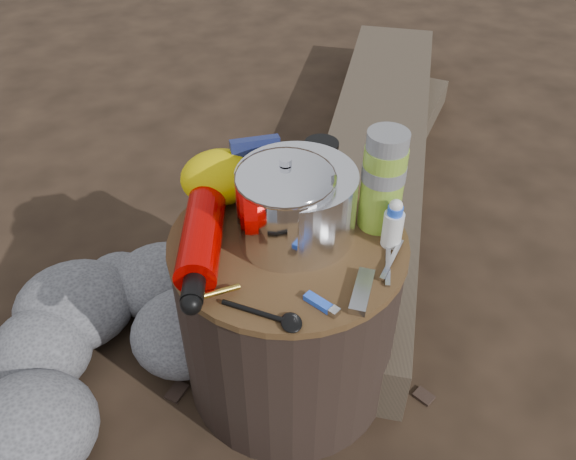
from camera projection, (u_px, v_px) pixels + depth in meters
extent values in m
plane|color=black|center=(288.00, 373.00, 1.48)|extent=(60.00, 60.00, 0.00)
cylinder|color=black|center=(288.00, 314.00, 1.34)|extent=(0.49, 0.49, 0.45)
cube|color=#42372A|center=(375.00, 155.00, 2.11)|extent=(1.19, 1.98, 0.17)
cube|color=#42372A|center=(384.00, 153.00, 2.18)|extent=(0.90, 1.08, 0.10)
cylinder|color=white|center=(296.00, 204.00, 1.16)|extent=(0.24, 0.24, 0.15)
cylinder|color=silver|center=(286.00, 204.00, 1.12)|extent=(0.19, 0.19, 0.19)
cylinder|color=#83AD2F|center=(383.00, 181.00, 1.16)|extent=(0.09, 0.09, 0.22)
cylinder|color=black|center=(321.00, 164.00, 1.30)|extent=(0.07, 0.07, 0.11)
ellipsoid|color=#E1C402|center=(220.00, 177.00, 1.26)|extent=(0.17, 0.14, 0.12)
cube|color=navy|center=(257.00, 167.00, 1.27)|extent=(0.11, 0.03, 0.14)
cube|color=blue|center=(318.00, 302.00, 1.05)|extent=(0.06, 0.07, 0.01)
cube|color=#9F9FA3|center=(362.00, 291.00, 1.07)|extent=(0.08, 0.11, 0.02)
cylinder|color=white|center=(393.00, 225.00, 1.15)|extent=(0.04, 0.04, 0.10)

